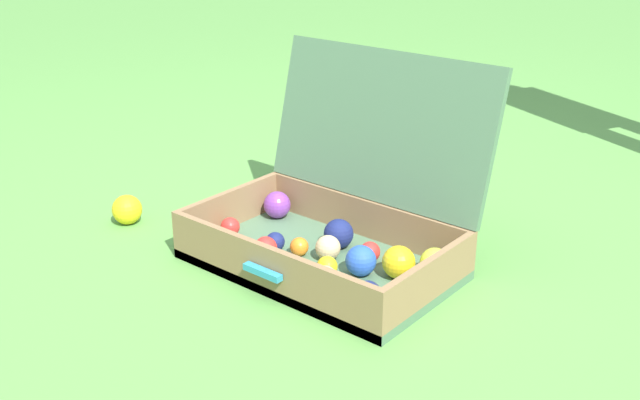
% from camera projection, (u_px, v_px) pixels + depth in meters
% --- Properties ---
extents(ground_plane, '(16.00, 16.00, 0.00)m').
position_uv_depth(ground_plane, '(342.00, 273.00, 1.91)').
color(ground_plane, '#569342').
extents(open_suitcase, '(0.67, 0.52, 0.52)m').
position_uv_depth(open_suitcase, '(338.00, 220.00, 1.94)').
color(open_suitcase, '#4C7051').
rests_on(open_suitcase, ground).
extents(stray_ball_on_grass, '(0.09, 0.09, 0.09)m').
position_uv_depth(stray_ball_on_grass, '(127.00, 210.00, 2.18)').
color(stray_ball_on_grass, yellow).
rests_on(stray_ball_on_grass, ground).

